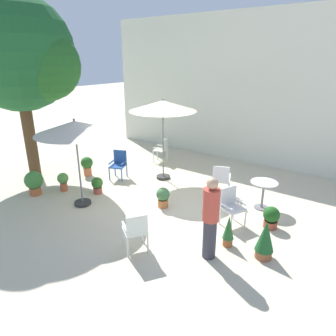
{
  "coord_description": "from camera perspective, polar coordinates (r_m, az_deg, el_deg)",
  "views": [
    {
      "loc": [
        4.43,
        -6.12,
        3.7
      ],
      "look_at": [
        0.0,
        -0.01,
        0.92
      ],
      "focal_mm": 32.36,
      "sensor_mm": 36.0,
      "label": 1
    }
  ],
  "objects": [
    {
      "name": "patio_chair_4",
      "position": [
        11.26,
        -1.12,
        3.71
      ],
      "size": [
        0.53,
        0.53,
        0.88
      ],
      "color": "white",
      "rests_on": "ground"
    },
    {
      "name": "patio_chair_0",
      "position": [
        7.16,
        11.8,
        -6.65
      ],
      "size": [
        0.57,
        0.59,
        0.91
      ],
      "color": "white",
      "rests_on": "ground"
    },
    {
      "name": "potted_plant_2",
      "position": [
        8.9,
        -13.18,
        -3.1
      ],
      "size": [
        0.33,
        0.33,
        0.48
      ],
      "color": "#A04C3B",
      "rests_on": "ground"
    },
    {
      "name": "patio_chair_1",
      "position": [
        8.5,
        9.99,
        -1.91
      ],
      "size": [
        0.61,
        0.61,
        0.94
      ],
      "color": "silver",
      "rests_on": "ground"
    },
    {
      "name": "patio_chair_2",
      "position": [
        6.12,
        -6.11,
        -11.41
      ],
      "size": [
        0.62,
        0.62,
        0.87
      ],
      "color": "silver",
      "rests_on": "ground"
    },
    {
      "name": "patio_chair_3",
      "position": [
        9.86,
        -9.25,
        0.98
      ],
      "size": [
        0.61,
        0.63,
        0.89
      ],
      "color": "#254D97",
      "rests_on": "ground"
    },
    {
      "name": "potted_plant_4",
      "position": [
        6.45,
        11.32,
        -11.45
      ],
      "size": [
        0.23,
        0.23,
        0.69
      ],
      "color": "#A3572E",
      "rests_on": "ground"
    },
    {
      "name": "potted_plant_1",
      "position": [
        7.37,
        18.86,
        -8.73
      ],
      "size": [
        0.37,
        0.37,
        0.52
      ],
      "color": "#9C4630",
      "rests_on": "ground"
    },
    {
      "name": "patio_umbrella_1",
      "position": [
        7.78,
        -17.15,
        7.1
      ],
      "size": [
        1.95,
        1.95,
        2.31
      ],
      "color": "#2D2D2D",
      "rests_on": "ground"
    },
    {
      "name": "standing_person",
      "position": [
        5.81,
        8.01,
        -9.26
      ],
      "size": [
        0.42,
        0.42,
        1.67
      ],
      "color": "#33333D",
      "rests_on": "ground"
    },
    {
      "name": "potted_plant_5",
      "position": [
        9.34,
        -23.94,
        -2.39
      ],
      "size": [
        0.51,
        0.51,
        0.7
      ],
      "color": "#B55E34",
      "rests_on": "ground"
    },
    {
      "name": "shade_tree",
      "position": [
        10.4,
        -26.32,
        18.92
      ],
      "size": [
        3.55,
        3.38,
        5.5
      ],
      "color": "#513822",
      "rests_on": "ground"
    },
    {
      "name": "ground_plane",
      "position": [
        8.42,
        0.02,
        -5.9
      ],
      "size": [
        60.0,
        60.0,
        0.0
      ],
      "primitive_type": "plane",
      "color": "beige"
    },
    {
      "name": "potted_plant_3",
      "position": [
        7.89,
        -0.96,
        -5.4
      ],
      "size": [
        0.35,
        0.35,
        0.54
      ],
      "color": "#BF6D3A",
      "rests_on": "ground"
    },
    {
      "name": "cafe_table_0",
      "position": [
        8.11,
        17.52,
        -3.99
      ],
      "size": [
        0.68,
        0.68,
        0.73
      ],
      "color": "white",
      "rests_on": "ground"
    },
    {
      "name": "potted_plant_6",
      "position": [
        9.32,
        -19.16,
        -2.21
      ],
      "size": [
        0.32,
        0.32,
        0.55
      ],
      "color": "#AE5336",
      "rests_on": "ground"
    },
    {
      "name": "patio_umbrella_0",
      "position": [
        9.23,
        -0.97,
        11.46
      ],
      "size": [
        2.05,
        2.05,
        2.55
      ],
      "color": "#2D2D2D",
      "rests_on": "ground"
    },
    {
      "name": "potted_plant_0",
      "position": [
        10.31,
        -15.01,
        0.58
      ],
      "size": [
        0.39,
        0.39,
        0.63
      ],
      "color": "#D07047",
      "rests_on": "ground"
    },
    {
      "name": "villa_facade",
      "position": [
        11.51,
        13.52,
        14.17
      ],
      "size": [
        11.23,
        0.3,
        5.2
      ],
      "primitive_type": "cube",
      "color": "silver",
      "rests_on": "ground"
    },
    {
      "name": "potted_plant_7",
      "position": [
        6.25,
        17.82,
        -12.67
      ],
      "size": [
        0.36,
        0.36,
        0.8
      ],
      "color": "brown",
      "rests_on": "ground"
    }
  ]
}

